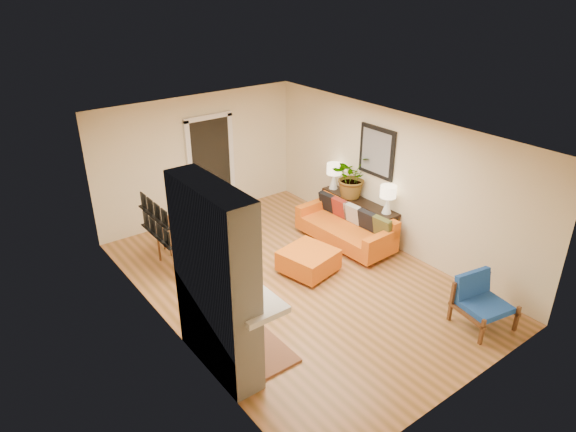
% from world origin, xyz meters
% --- Properties ---
extents(room_shell, '(6.50, 6.50, 6.50)m').
position_xyz_m(room_shell, '(0.60, 2.63, 1.24)').
color(room_shell, '#BC7B48').
rests_on(room_shell, ground).
extents(fireplace, '(1.09, 1.68, 2.60)m').
position_xyz_m(fireplace, '(-2.00, -1.00, 1.24)').
color(fireplace, white).
rests_on(fireplace, ground).
extents(sofa, '(0.92, 2.00, 0.78)m').
position_xyz_m(sofa, '(1.65, 0.47, 0.34)').
color(sofa, silver).
rests_on(sofa, ground).
extents(ottoman, '(0.99, 0.99, 0.42)m').
position_xyz_m(ottoman, '(0.35, 0.08, 0.24)').
color(ottoman, silver).
rests_on(ottoman, ground).
extents(blue_chair, '(0.85, 0.83, 0.77)m').
position_xyz_m(blue_chair, '(1.50, -2.54, 0.41)').
color(blue_chair, brown).
rests_on(blue_chair, ground).
extents(dining_table, '(0.67, 1.55, 0.83)m').
position_xyz_m(dining_table, '(-1.24, 1.63, 0.55)').
color(dining_table, brown).
rests_on(dining_table, ground).
extents(console_table, '(0.34, 1.85, 0.72)m').
position_xyz_m(console_table, '(2.07, 0.62, 0.58)').
color(console_table, black).
rests_on(console_table, ground).
extents(lamp_near, '(0.30, 0.30, 0.54)m').
position_xyz_m(lamp_near, '(2.07, -0.09, 1.06)').
color(lamp_near, white).
rests_on(lamp_near, console_table).
extents(lamp_far, '(0.30, 0.30, 0.54)m').
position_xyz_m(lamp_far, '(2.07, 1.39, 1.06)').
color(lamp_far, white).
rests_on(lamp_far, console_table).
extents(houseplant, '(0.96, 0.89, 0.87)m').
position_xyz_m(houseplant, '(2.06, 0.87, 1.16)').
color(houseplant, '#1E5919').
rests_on(houseplant, console_table).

